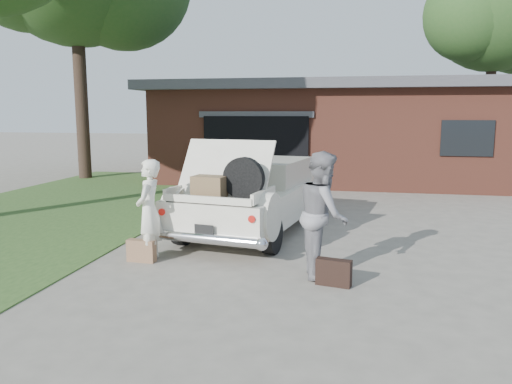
# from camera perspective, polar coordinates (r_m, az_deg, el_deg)

# --- Properties ---
(ground) EXTENTS (90.00, 90.00, 0.00)m
(ground) POSITION_cam_1_polar(r_m,az_deg,el_deg) (7.35, -0.94, -9.23)
(ground) COLOR gray
(ground) RESTS_ON ground
(grass_strip) EXTENTS (6.00, 16.00, 0.02)m
(grass_strip) POSITION_cam_1_polar(r_m,az_deg,el_deg) (12.27, -23.65, -2.49)
(grass_strip) COLOR #2D4C1E
(grass_strip) RESTS_ON ground
(house) EXTENTS (12.80, 7.80, 3.30)m
(house) POSITION_cam_1_polar(r_m,az_deg,el_deg) (18.31, 9.86, 6.96)
(house) COLOR brown
(house) RESTS_ON ground
(tree_right) EXTENTS (6.67, 5.80, 9.91)m
(tree_right) POSITION_cam_1_polar(r_m,az_deg,el_deg) (25.88, 25.89, 18.00)
(tree_right) COLOR #38281E
(tree_right) RESTS_ON ground
(sedan) EXTENTS (2.59, 5.07, 1.85)m
(sedan) POSITION_cam_1_polar(r_m,az_deg,el_deg) (9.86, 0.14, -0.24)
(sedan) COLOR white
(sedan) RESTS_ON ground
(woman_left) EXTENTS (0.43, 0.61, 1.60)m
(woman_left) POSITION_cam_1_polar(r_m,az_deg,el_deg) (7.95, -12.13, -2.08)
(woman_left) COLOR white
(woman_left) RESTS_ON ground
(woman_right) EXTENTS (0.82, 0.97, 1.78)m
(woman_right) POSITION_cam_1_polar(r_m,az_deg,el_deg) (7.11, 7.67, -2.51)
(woman_right) COLOR gray
(woman_right) RESTS_ON ground
(suitcase_left) EXTENTS (0.46, 0.17, 0.35)m
(suitcase_left) POSITION_cam_1_polar(r_m,az_deg,el_deg) (8.03, -12.96, -6.56)
(suitcase_left) COLOR #906749
(suitcase_left) RESTS_ON ground
(suitcase_right) EXTENTS (0.49, 0.25, 0.37)m
(suitcase_right) POSITION_cam_1_polar(r_m,az_deg,el_deg) (6.87, 8.87, -9.08)
(suitcase_right) COLOR black
(suitcase_right) RESTS_ON ground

